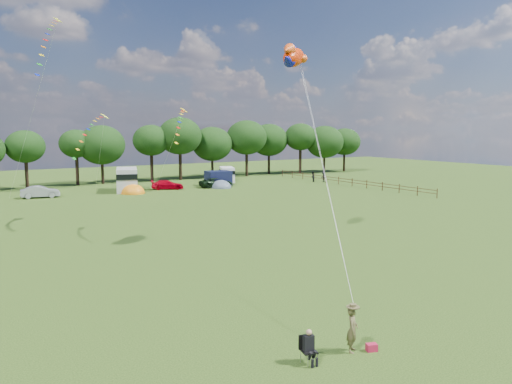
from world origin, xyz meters
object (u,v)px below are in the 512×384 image
tent_greyblue (221,188)px  kite_flyer (352,330)px  car_c (167,185)px  walker_b (323,177)px  car_b (40,192)px  walker_a (313,177)px  fish_kite (293,57)px  tent_orange (133,193)px  camp_chair (308,343)px  car_d (216,183)px  campervan_d (227,174)px  campervan_c (127,179)px

tent_greyblue → kite_flyer: (-20.32, -49.46, 0.85)m
car_c → walker_b: bearing=-78.0°
car_b → walker_a: (39.72, -2.98, 0.07)m
tent_greyblue → fish_kite: fish_kite is taller
car_b → tent_orange: car_b is taller
camp_chair → walker_a: walker_a is taller
tent_orange → car_c: bearing=18.1°
kite_flyer → walker_b: kite_flyer is taller
car_c → camp_chair: (-15.12, -51.69, 0.12)m
walker_b → walker_a: bearing=-33.5°
car_b → tent_greyblue: car_b is taller
camp_chair → walker_a: (38.37, 48.72, 0.05)m
car_c → fish_kite: fish_kite is taller
tent_orange → walker_a: size_ratio=2.14×
tent_greyblue → fish_kite: size_ratio=0.88×
walker_b → car_b: bearing=-10.2°
car_d → fish_kite: bearing=164.5°
car_d → tent_orange: car_d is taller
car_b → walker_b: 41.42m
car_b → tent_greyblue: 23.80m
car_c → walker_b: (24.78, -3.80, 0.17)m
car_d → kite_flyer: (-20.10, -50.59, 0.20)m
car_d → camp_chair: bearing=159.0°
car_b → campervan_d: campervan_d is taller
tent_greyblue → campervan_c: bearing=164.8°
car_c → fish_kite: 38.05m
campervan_d → fish_kite: fish_kite is taller
car_d → walker_a: size_ratio=3.04×
campervan_c → tent_orange: size_ratio=1.98×
fish_kite → tent_greyblue: bearing=33.5°
tent_orange → walker_b: 30.36m
car_d → tent_orange: (-12.48, -0.57, -0.65)m
campervan_d → car_d: bearing=161.6°
car_c → tent_orange: bearing=128.8°
car_c → tent_greyblue: car_c is taller
tent_greyblue → camp_chair: (-22.32, -49.33, 0.74)m
car_d → walker_b: size_ratio=3.03×
tent_orange → tent_greyblue: (12.70, -0.56, 0.00)m
tent_greyblue → car_d: bearing=101.1°
campervan_c → tent_greyblue: size_ratio=2.11×
campervan_c → walker_b: size_ratio=4.21×
car_c → kite_flyer: 53.46m
kite_flyer → walker_b: size_ratio=1.07×
camp_chair → walker_b: size_ratio=0.79×
car_b → campervan_d: size_ratio=0.81×
tent_greyblue → kite_flyer: 53.48m
kite_flyer → fish_kite: bearing=20.7°
tent_greyblue → car_c: bearing=161.8°
car_b → walker_b: size_ratio=2.58×
car_c → walker_a: 23.44m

